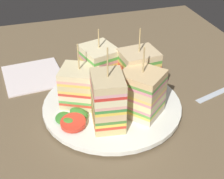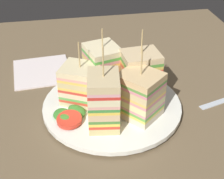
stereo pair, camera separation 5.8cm
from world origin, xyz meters
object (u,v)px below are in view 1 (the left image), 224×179
at_px(sandwich_wedge_2, 141,93).
at_px(sandwich_wedge_3, 138,74).
at_px(sandwich_wedge_0, 80,86).
at_px(napkin, 33,75).
at_px(sandwich_wedge_4, 100,69).
at_px(plate, 112,106).
at_px(sandwich_wedge_1, 108,101).
at_px(chip_pile, 112,100).

relative_size(sandwich_wedge_2, sandwich_wedge_3, 0.95).
relative_size(sandwich_wedge_0, napkin, 0.93).
distance_m(sandwich_wedge_2, sandwich_wedge_4, 0.10).
bearing_deg(sandwich_wedge_0, plate, 6.17).
relative_size(sandwich_wedge_1, chip_pile, 1.91).
bearing_deg(sandwich_wedge_4, sandwich_wedge_2, 11.45).
bearing_deg(napkin, sandwich_wedge_4, -131.89).
relative_size(sandwich_wedge_0, sandwich_wedge_2, 0.93).
distance_m(sandwich_wedge_4, napkin, 0.17).
height_order(plate, sandwich_wedge_4, sandwich_wedge_4).
height_order(sandwich_wedge_2, chip_pile, sandwich_wedge_2).
xyz_separation_m(sandwich_wedge_0, sandwich_wedge_2, (-0.06, -0.09, 0.01)).
xyz_separation_m(sandwich_wedge_1, chip_pile, (0.04, -0.02, -0.03)).
xyz_separation_m(sandwich_wedge_0, sandwich_wedge_4, (0.04, -0.04, 0.01)).
xyz_separation_m(sandwich_wedge_2, sandwich_wedge_3, (0.05, -0.01, 0.00)).
height_order(plate, sandwich_wedge_0, sandwich_wedge_0).
xyz_separation_m(sandwich_wedge_0, napkin, (0.14, 0.07, -0.05)).
xyz_separation_m(sandwich_wedge_2, chip_pile, (0.03, 0.04, -0.03)).
bearing_deg(napkin, sandwich_wedge_0, -152.65).
relative_size(plate, sandwich_wedge_0, 2.13).
height_order(plate, sandwich_wedge_2, sandwich_wedge_2).
bearing_deg(sandwich_wedge_3, sandwich_wedge_4, -38.09).
relative_size(sandwich_wedge_0, sandwich_wedge_1, 0.83).
bearing_deg(plate, sandwich_wedge_2, -134.44).
relative_size(sandwich_wedge_1, napkin, 1.11).
bearing_deg(sandwich_wedge_1, chip_pile, -17.31).
distance_m(sandwich_wedge_2, chip_pile, 0.06).
height_order(sandwich_wedge_3, chip_pile, sandwich_wedge_3).
distance_m(sandwich_wedge_2, napkin, 0.26).
bearing_deg(napkin, sandwich_wedge_2, -140.47).
distance_m(sandwich_wedge_1, chip_pile, 0.06).
relative_size(sandwich_wedge_1, sandwich_wedge_3, 1.06).
bearing_deg(sandwich_wedge_2, sandwich_wedge_0, 16.80).
distance_m(sandwich_wedge_3, chip_pile, 0.07).
xyz_separation_m(plate, napkin, (0.16, 0.12, -0.01)).
bearing_deg(sandwich_wedge_3, chip_pile, 17.31).
height_order(chip_pile, napkin, chip_pile).
relative_size(sandwich_wedge_0, sandwich_wedge_4, 0.96).
bearing_deg(sandwich_wedge_1, plate, -15.92).
xyz_separation_m(sandwich_wedge_1, sandwich_wedge_3, (0.07, -0.08, -0.00)).
xyz_separation_m(plate, sandwich_wedge_4, (0.05, 0.01, 0.05)).
bearing_deg(sandwich_wedge_1, sandwich_wedge_2, -71.11).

